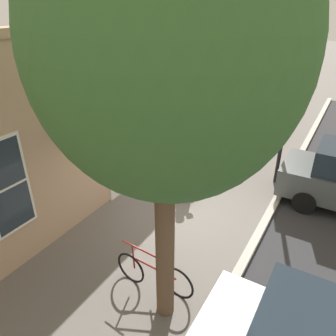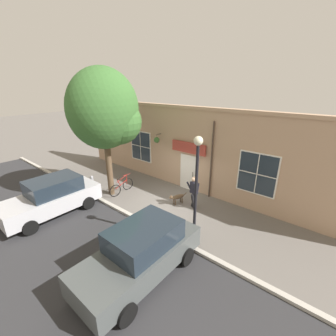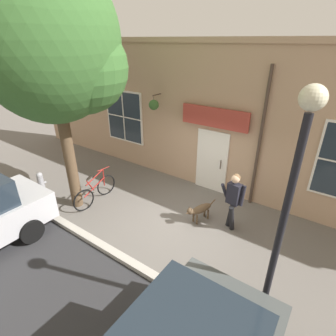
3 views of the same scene
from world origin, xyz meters
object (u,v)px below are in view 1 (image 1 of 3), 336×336
object	(u,v)px
dog_on_leash	(184,188)
street_tree_by_curb	(160,59)
pedestrian_walking	(191,156)
leaning_bicycle	(154,273)
street_lamp	(290,94)

from	to	relation	value
dog_on_leash	street_tree_by_curb	size ratio (longest dim) A/B	0.16
pedestrian_walking	leaning_bicycle	distance (m)	4.27
leaning_bicycle	street_lamp	world-z (taller)	street_lamp
street_tree_by_curb	street_lamp	world-z (taller)	street_tree_by_curb
pedestrian_walking	leaning_bicycle	bearing A→B (deg)	-73.13
street_tree_by_curb	leaning_bicycle	distance (m)	4.17
pedestrian_walking	leaning_bicycle	world-z (taller)	pedestrian_walking
leaning_bicycle	street_lamp	xyz separation A→B (m)	(1.03, 5.58, 2.45)
dog_on_leash	street_tree_by_curb	world-z (taller)	street_tree_by_curb
street_lamp	leaning_bicycle	bearing A→B (deg)	-100.47
dog_on_leash	street_tree_by_curb	xyz separation A→B (m)	(1.36, -3.45, 4.14)
pedestrian_walking	dog_on_leash	bearing A→B (deg)	-74.82
street_lamp	dog_on_leash	bearing A→B (deg)	-130.50
pedestrian_walking	leaning_bicycle	xyz separation A→B (m)	(1.23, -4.04, -0.62)
pedestrian_walking	street_tree_by_curb	world-z (taller)	street_tree_by_curb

